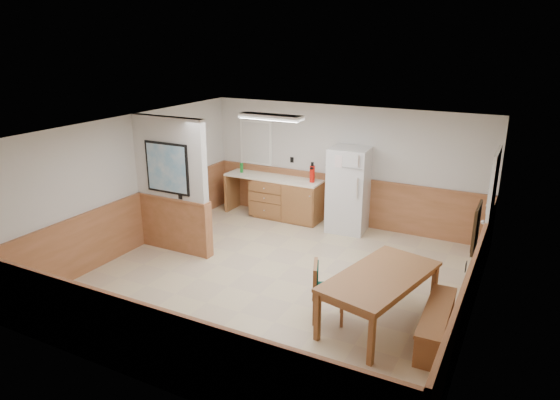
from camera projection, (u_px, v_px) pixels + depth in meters
The scene contains 20 objects.
ground at pixel (277, 279), 8.23m from camera, with size 6.00×6.00×0.00m, color tan.
ceiling at pixel (277, 129), 7.45m from camera, with size 6.00×6.00×0.02m, color white.
back_wall at pixel (344, 166), 10.37m from camera, with size 6.00×0.02×2.50m, color silver.
right_wall at pixel (479, 242), 6.53m from camera, with size 0.02×6.00×2.50m, color silver.
left_wall at pixel (133, 183), 9.16m from camera, with size 0.02×6.00×2.50m, color silver.
wainscot_back at pixel (342, 200), 10.59m from camera, with size 6.00×0.04×1.00m, color #AB6844.
wainscot_right at pixel (471, 293), 6.77m from camera, with size 0.04×6.00×1.00m, color #AB6844.
wainscot_left at pixel (137, 221), 9.38m from camera, with size 0.04×6.00×1.00m, color #AB6844.
partition_wall at pixel (172, 187), 9.00m from camera, with size 1.50×0.20×2.50m.
kitchen_counter at pixel (285, 198), 10.88m from camera, with size 2.20×0.61×1.00m.
exterior_door at pixel (490, 213), 8.21m from camera, with size 0.07×1.02×2.15m.
kitchen_window at pixel (256, 143), 11.18m from camera, with size 0.80×0.04×1.00m.
wall_painting at pixel (476, 228), 6.20m from camera, with size 0.04×0.50×0.60m.
fluorescent_fixture at pixel (271, 117), 8.92m from camera, with size 1.20×0.30×0.09m.
refrigerator at pixel (349, 190), 10.07m from camera, with size 0.81×0.75×1.73m.
dining_table at pixel (380, 281), 6.76m from camera, with size 1.34×2.03×0.75m.
dining_bench at pixel (436, 317), 6.48m from camera, with size 0.36×1.46×0.45m.
dining_chair at pixel (322, 287), 6.94m from camera, with size 0.72×0.60×0.85m.
fire_extinguisher at pixel (312, 173), 10.42m from camera, with size 0.12×0.12×0.43m.
soap_bottle at pixel (242, 168), 11.20m from camera, with size 0.07×0.07×0.22m, color #18852B.
Camera 1 is at (3.46, -6.56, 3.81)m, focal length 32.00 mm.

